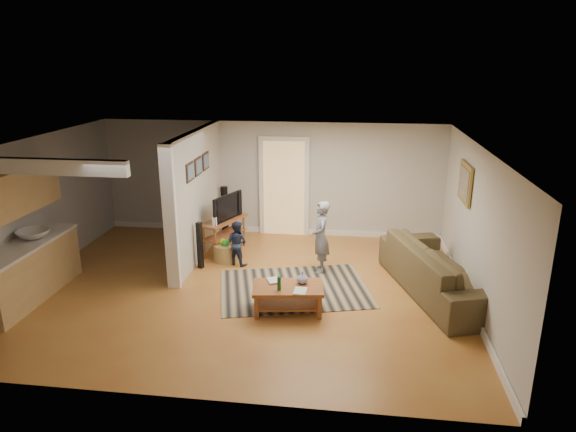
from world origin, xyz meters
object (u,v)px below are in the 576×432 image
Objects in this scene: sofa at (438,292)px; toddler at (238,264)px; speaker_right at (225,211)px; toy_basket at (227,251)px; coffee_table at (289,291)px; child at (320,271)px; tv_console at (224,222)px; speaker_left at (200,245)px.

sofa is 3.73m from toddler.
speaker_right reaches higher than toy_basket.
speaker_right is 1.57m from toy_basket.
toddler is (-3.65, 0.78, 0.00)m from sofa.
coffee_table is 2.25× the size of toy_basket.
tv_console is at bearing -117.26° from child.
tv_console is 0.89× the size of child.
speaker_left is at bearing 65.14° from sofa.
toy_basket is at bearing 64.83° from speaker_left.
sofa is at bearing 21.80° from coffee_table.
speaker_right is 2.16× the size of toy_basket.
tv_console is 1.09m from speaker_right.
tv_console is 1.39× the size of toddler.
coffee_table is at bearing -20.78° from child.
toddler is (0.65, 0.26, -0.45)m from speaker_left.
speaker_left is 0.64m from toy_basket.
coffee_table is at bearing -33.20° from tv_console.
speaker_left reaches higher than toddler.
toddler reaches higher than sofa.
speaker_left is at bearing 44.88° from toddler.
speaker_right is (0.00, 1.91, 0.10)m from speaker_left.
coffee_table is (-2.43, -0.97, 0.33)m from sofa.
tv_console reaches higher than speaker_left.
speaker_right is 0.83× the size of child.
toy_basket is (-1.47, 1.92, -0.14)m from coffee_table.
speaker_right reaches higher than tv_console.
sofa is 2.54× the size of speaker_right.
toddler is at bearing 39.56° from speaker_left.
sofa is 5.47× the size of toy_basket.
toddler is at bearing -102.15° from child.
speaker_left reaches higher than toy_basket.
coffee_table reaches higher than sofa.
speaker_left is (-4.30, 0.52, 0.45)m from sofa.
toy_basket is (0.40, 0.43, -0.26)m from speaker_left.
toddler is (0.65, -1.64, -0.56)m from speaker_right.
child is at bearing -161.71° from toddler.
speaker_right is at bearing -45.55° from toddler.
coffee_table is at bearing 93.78° from sofa.
speaker_left is at bearing -132.72° from toy_basket.
tv_console is 1.08× the size of speaker_right.
tv_console is at bearing 90.55° from speaker_left.
speaker_left is 1.91m from speaker_right.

